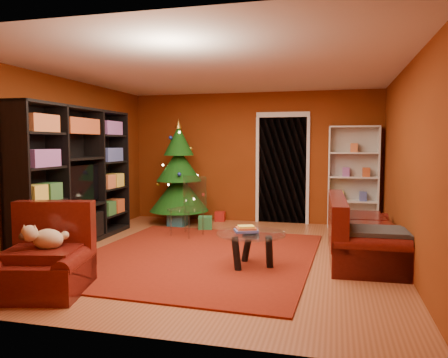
% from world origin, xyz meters
% --- Properties ---
extents(floor, '(5.00, 5.50, 0.05)m').
position_xyz_m(floor, '(0.00, 0.00, -0.03)').
color(floor, brown).
rests_on(floor, ground).
extents(ceiling, '(5.00, 5.50, 0.05)m').
position_xyz_m(ceiling, '(0.00, 0.00, 2.62)').
color(ceiling, silver).
rests_on(ceiling, wall_back).
extents(wall_back, '(5.00, 0.05, 2.60)m').
position_xyz_m(wall_back, '(0.00, 2.77, 1.30)').
color(wall_back, maroon).
rests_on(wall_back, ground).
extents(wall_left, '(0.05, 5.50, 2.60)m').
position_xyz_m(wall_left, '(-2.52, 0.00, 1.30)').
color(wall_left, maroon).
rests_on(wall_left, ground).
extents(wall_right, '(0.05, 5.50, 2.60)m').
position_xyz_m(wall_right, '(2.52, 0.00, 1.30)').
color(wall_right, maroon).
rests_on(wall_right, ground).
extents(doorway, '(1.06, 0.60, 2.16)m').
position_xyz_m(doorway, '(0.60, 2.73, 1.05)').
color(doorway, black).
rests_on(doorway, floor).
extents(rug, '(3.29, 3.79, 0.02)m').
position_xyz_m(rug, '(-0.23, -0.21, 0.01)').
color(rug, maroon).
rests_on(rug, floor).
extents(media_unit, '(0.48, 2.80, 2.14)m').
position_xyz_m(media_unit, '(-2.27, 0.05, 1.07)').
color(media_unit, black).
rests_on(media_unit, floor).
extents(christmas_tree, '(1.36, 1.36, 2.08)m').
position_xyz_m(christmas_tree, '(-1.36, 2.15, 1.01)').
color(christmas_tree, '#0B370A').
rests_on(christmas_tree, floor).
extents(gift_box_teal, '(0.33, 0.33, 0.31)m').
position_xyz_m(gift_box_teal, '(-1.30, 1.88, 0.16)').
color(gift_box_teal, teal).
rests_on(gift_box_teal, floor).
extents(gift_box_green, '(0.30, 0.30, 0.25)m').
position_xyz_m(gift_box_green, '(-0.68, 1.65, 0.12)').
color(gift_box_green, '#23773D').
rests_on(gift_box_green, floor).
extents(gift_box_red, '(0.21, 0.21, 0.20)m').
position_xyz_m(gift_box_red, '(-0.64, 2.59, 0.10)').
color(gift_box_red, '#9D1611').
rests_on(gift_box_red, floor).
extents(white_bookshelf, '(0.91, 0.33, 1.96)m').
position_xyz_m(white_bookshelf, '(1.95, 2.57, 0.95)').
color(white_bookshelf, white).
rests_on(white_bookshelf, floor).
extents(armchair, '(1.17, 1.17, 0.76)m').
position_xyz_m(armchair, '(-1.37, -2.02, 0.38)').
color(armchair, '#4B0F0B').
rests_on(armchair, rug).
extents(dog, '(0.46, 0.39, 0.25)m').
position_xyz_m(dog, '(-1.33, -1.96, 0.57)').
color(dog, beige).
rests_on(dog, armchair).
extents(sofa, '(0.98, 2.05, 0.87)m').
position_xyz_m(sofa, '(2.02, 0.24, 0.43)').
color(sofa, '#4B0F0B').
rests_on(sofa, rug).
extents(coffee_table, '(1.16, 1.16, 0.55)m').
position_xyz_m(coffee_table, '(0.60, -0.55, 0.23)').
color(coffee_table, gray).
rests_on(coffee_table, rug).
extents(acrylic_chair, '(0.62, 0.65, 0.93)m').
position_xyz_m(acrylic_chair, '(-0.80, 1.01, 0.46)').
color(acrylic_chair, '#66605B').
rests_on(acrylic_chair, rug).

